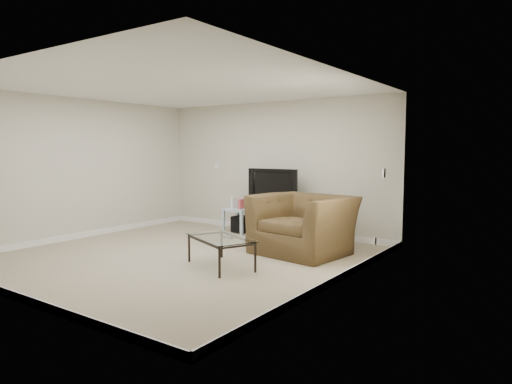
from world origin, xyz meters
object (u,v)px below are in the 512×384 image
Objects in this scene: television at (275,185)px; side_table at (240,220)px; coffee_table at (221,252)px; subwoofer at (241,224)px; tv_stand at (276,218)px; recliner at (303,215)px.

television is 1.99× the size of side_table.
side_table reaches higher than coffee_table.
side_table reaches higher than subwoofer.
tv_stand reaches higher than coffee_table.
television reaches higher than coffee_table.
tv_stand is 0.56× the size of recliner.
tv_stand is at bearing 18.49° from side_table.
subwoofer is 2.07m from recliner.
tv_stand is 0.73m from side_table.
coffee_table is at bearing -74.51° from television.
television is 1.01m from side_table.
recliner is (1.86, -0.85, 0.37)m from side_table.
tv_stand is at bearing 90.62° from television.
television reaches higher than side_table.
side_table is 2.60m from coffee_table.
tv_stand is at bearing 105.17° from coffee_table.
tv_stand is 1.58× the size of side_table.
side_table is 1.63× the size of subwoofer.
tv_stand is 2.57× the size of subwoofer.
television is at bearing 105.35° from coffee_table.
coffee_table is (0.66, -2.41, -0.74)m from television.
tv_stand is 0.62m from television.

